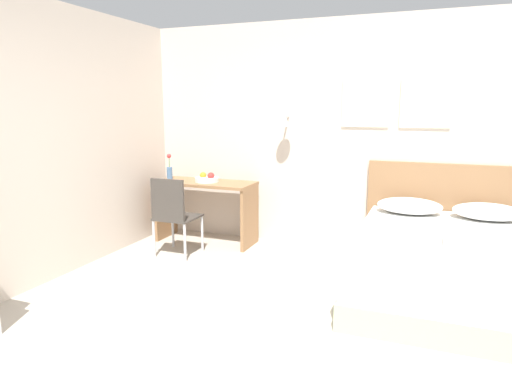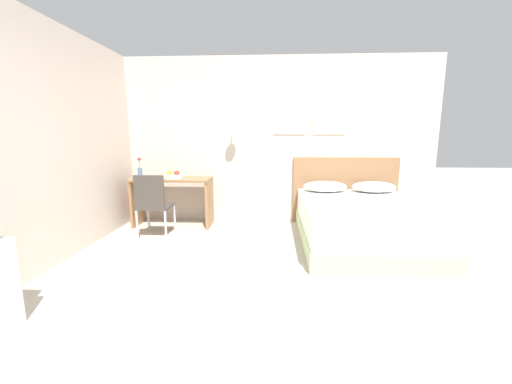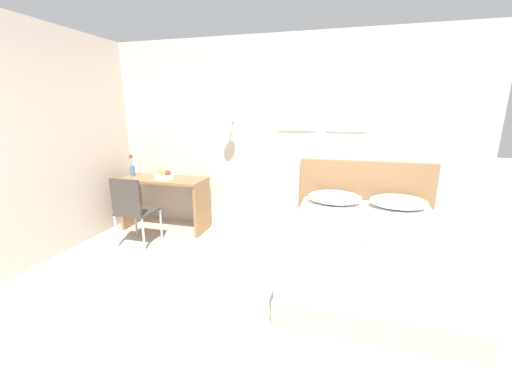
% 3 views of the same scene
% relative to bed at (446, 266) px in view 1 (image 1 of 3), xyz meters
% --- Properties ---
extents(ground_plane, '(24.00, 24.00, 0.00)m').
position_rel_bed_xyz_m(ground_plane, '(-1.27, -1.79, -0.28)').
color(ground_plane, '#B2A899').
extents(wall_back, '(5.38, 0.31, 2.65)m').
position_rel_bed_xyz_m(wall_back, '(-1.26, 1.11, 1.05)').
color(wall_back, beige).
rests_on(wall_back, ground_plane).
extents(bed, '(1.56, 2.04, 0.56)m').
position_rel_bed_xyz_m(bed, '(0.00, 0.00, 0.00)').
color(bed, '#B2C693').
rests_on(bed, ground_plane).
extents(headboard, '(1.68, 0.06, 1.07)m').
position_rel_bed_xyz_m(headboard, '(0.00, 1.05, 0.26)').
color(headboard, '#8E6642').
rests_on(headboard, ground_plane).
extents(pillow_left, '(0.66, 0.45, 0.16)m').
position_rel_bed_xyz_m(pillow_left, '(-0.37, 0.75, 0.36)').
color(pillow_left, white).
rests_on(pillow_left, bed).
extents(pillow_right, '(0.66, 0.45, 0.16)m').
position_rel_bed_xyz_m(pillow_right, '(0.37, 0.75, 0.36)').
color(pillow_right, white).
rests_on(pillow_right, bed).
extents(folded_towel_near_foot, '(0.31, 0.35, 0.06)m').
position_rel_bed_xyz_m(folded_towel_near_foot, '(0.11, -0.31, 0.31)').
color(folded_towel_near_foot, white).
rests_on(folded_towel_near_foot, bed).
extents(desk, '(1.21, 0.52, 0.76)m').
position_rel_bed_xyz_m(desk, '(-2.75, 0.71, 0.25)').
color(desk, '#8E6642').
rests_on(desk, ground_plane).
extents(desk_chair, '(0.44, 0.44, 0.90)m').
position_rel_bed_xyz_m(desk_chair, '(-2.82, 0.06, 0.24)').
color(desk_chair, '#3D3833').
rests_on(desk_chair, ground_plane).
extents(fruit_bowl, '(0.29, 0.29, 0.12)m').
position_rel_bed_xyz_m(fruit_bowl, '(-2.73, 0.70, 0.52)').
color(fruit_bowl, silver).
rests_on(fruit_bowl, desk).
extents(flower_vase, '(0.07, 0.07, 0.32)m').
position_rel_bed_xyz_m(flower_vase, '(-3.26, 0.70, 0.60)').
color(flower_vase, '#4C7099').
rests_on(flower_vase, desk).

